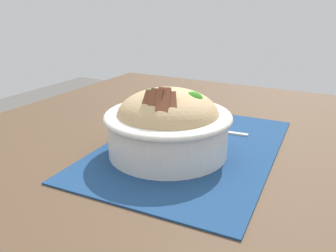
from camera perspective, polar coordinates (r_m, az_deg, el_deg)
name	(u,v)px	position (r m, az deg, el deg)	size (l,w,h in m)	color
table	(186,180)	(0.67, 3.09, -9.01)	(1.09, 0.99, 0.73)	#4C3826
placemat	(189,148)	(0.63, 3.61, -3.73)	(0.44, 0.30, 0.00)	navy
bowl	(168,124)	(0.59, 0.00, 0.40)	(0.25, 0.25, 0.13)	silver
fork	(212,130)	(0.71, 7.41, -0.71)	(0.03, 0.13, 0.00)	silver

